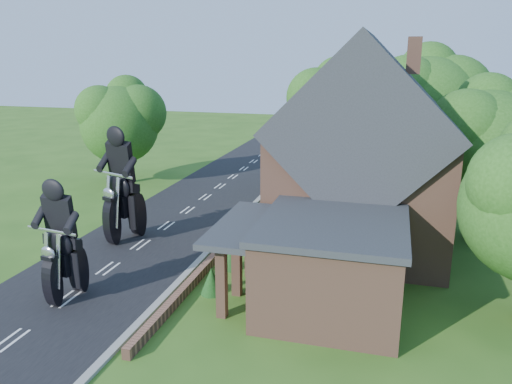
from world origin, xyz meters
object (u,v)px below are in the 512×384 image
(motorcycle_lead, at_px, (67,281))
(house, at_px, (362,160))
(motorcycle_follow, at_px, (125,223))
(annex, at_px, (328,263))
(garden_wall, at_px, (234,236))

(motorcycle_lead, bearing_deg, house, -131.62)
(house, height_order, motorcycle_follow, house)
(house, distance_m, motorcycle_lead, 14.22)
(annex, distance_m, motorcycle_lead, 10.13)
(garden_wall, bearing_deg, motorcycle_follow, -164.20)
(garden_wall, height_order, motorcycle_lead, motorcycle_lead)
(garden_wall, height_order, motorcycle_follow, motorcycle_follow)
(annex, relative_size, motorcycle_follow, 3.71)
(motorcycle_follow, bearing_deg, motorcycle_lead, 119.07)
(annex, height_order, motorcycle_follow, annex)
(garden_wall, distance_m, motorcycle_lead, 9.01)
(house, height_order, annex, house)
(annex, bearing_deg, garden_wall, 133.84)
(motorcycle_follow, bearing_deg, house, -148.23)
(house, bearing_deg, annex, -95.24)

